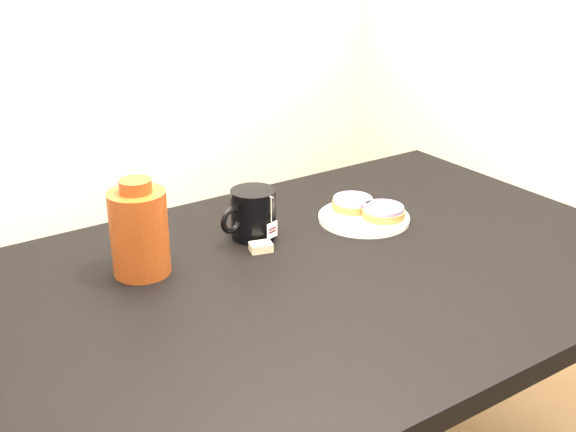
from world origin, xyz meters
The scene contains 7 objects.
table centered at (0.00, 0.00, 0.67)m, with size 1.40×0.90×0.75m.
plate centered at (0.24, 0.14, 0.76)m, with size 0.21×0.21×0.02m.
bagel_back centered at (0.24, 0.18, 0.77)m, with size 0.12×0.12×0.03m.
bagel_front centered at (0.27, 0.10, 0.77)m, with size 0.13×0.13×0.03m.
mug centered at (-0.02, 0.20, 0.80)m, with size 0.15×0.12×0.11m.
teabag_pouch centered at (-0.04, 0.13, 0.76)m, with size 0.04×0.03×0.02m, color #C6B793.
bagel_package centered at (-0.28, 0.18, 0.84)m, with size 0.14×0.14×0.19m.
Camera 1 is at (-0.75, -1.01, 1.40)m, focal length 45.00 mm.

